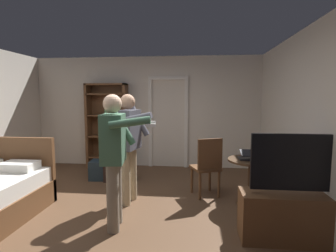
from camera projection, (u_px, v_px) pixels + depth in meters
The scene contains 14 objects.
ground_plane at pixel (109, 217), 3.63m from camera, with size 6.07×6.07×0.00m, color brown.
wall_back at pixel (146, 112), 6.28m from camera, with size 5.55×0.12×2.59m, color silver.
wall_right at pixel (321, 126), 3.20m from camera, with size 0.12×5.76×2.59m, color silver.
doorway_frame at pixel (168, 116), 6.15m from camera, with size 0.93×0.08×2.13m.
bookshelf at pixel (108, 122), 6.17m from camera, with size 0.96×0.32×1.96m.
tv_flatscreen at pixel (298, 211), 2.98m from camera, with size 1.29×0.40×1.25m.
side_table at pixel (251, 173), 4.04m from camera, with size 0.71×0.71×0.70m.
laptop at pixel (250, 157), 3.97m from camera, with size 0.33×0.34×0.16m.
bottle_on_table at pixel (262, 153), 3.91m from camera, with size 0.06×0.06×0.30m.
wooden_chair at pixel (207, 165), 4.31m from camera, with size 0.55×0.55×0.99m.
person_blue_shirt at pixel (114, 152), 3.24m from camera, with size 0.72×0.60×1.68m.
person_striped_shirt at pixel (129, 140), 4.04m from camera, with size 0.65×0.69×1.69m.
suitcase_dark at pixel (102, 170), 5.30m from camera, with size 0.45×0.36×0.38m, color #1E2D38.
suitcase_small at pixel (120, 172), 5.25m from camera, with size 0.63×0.29×0.33m, color black.
Camera 1 is at (1.19, -3.37, 1.64)m, focal length 28.05 mm.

